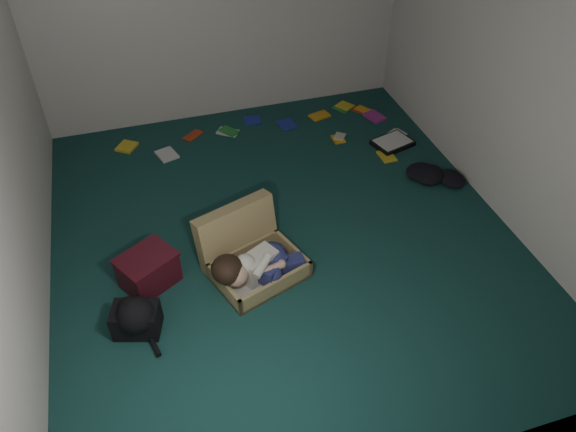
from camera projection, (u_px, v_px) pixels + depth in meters
floor at (283, 235)px, 5.05m from camera, size 4.50×4.50×0.00m
wall_back at (220, 2)px, 5.81m from camera, size 4.50×0.00×4.50m
wall_front at (422, 348)px, 2.57m from camera, size 4.50×0.00×4.50m
wall_right at (514, 71)px, 4.64m from camera, size 0.00×4.50×4.50m
suitcase at (249, 254)px, 4.65m from camera, size 0.90×0.89×0.52m
person at (256, 265)px, 4.49m from camera, size 0.80×0.40×0.32m
maroon_bin at (148, 270)px, 4.52m from camera, size 0.55×0.51×0.30m
backpack at (136, 319)px, 4.17m from camera, size 0.51×0.45×0.26m
clothing_pile at (435, 173)px, 5.63m from camera, size 0.50×0.44×0.14m
paper_tray at (392, 143)px, 6.11m from camera, size 0.47×0.40×0.06m
book_scatter at (292, 130)px, 6.34m from camera, size 3.09×1.35×0.02m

